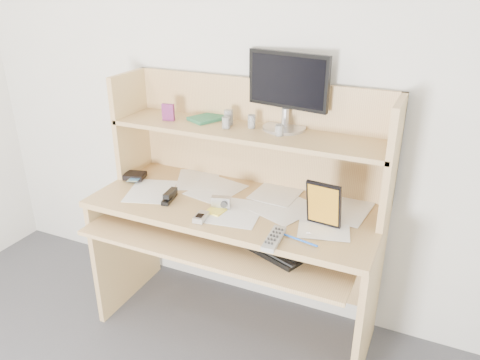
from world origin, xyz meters
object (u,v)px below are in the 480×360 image
at_px(tv_remote, 274,239).
at_px(monitor, 287,89).
at_px(game_case, 324,204).
at_px(desk, 241,207).
at_px(keyboard, 262,241).

distance_m(tv_remote, monitor, 0.73).
relative_size(tv_remote, game_case, 0.90).
bearing_deg(tv_remote, desk, 128.17).
distance_m(desk, game_case, 0.50).
height_order(desk, tv_remote, desk).
bearing_deg(monitor, desk, -122.97).
relative_size(game_case, monitor, 0.51).
height_order(desk, monitor, monitor).
bearing_deg(game_case, monitor, 139.24).
bearing_deg(game_case, tv_remote, -121.15).
distance_m(keyboard, tv_remote, 0.18).
bearing_deg(tv_remote, game_case, 49.45).
height_order(tv_remote, game_case, game_case).
distance_m(desk, monitor, 0.62).
bearing_deg(desk, game_case, -16.15).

